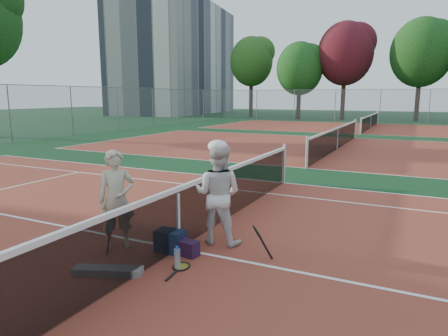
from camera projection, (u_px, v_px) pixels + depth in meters
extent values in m
plane|color=#0D3218|center=(179.00, 249.00, 6.39)|extent=(130.00, 130.00, 0.00)
cube|color=maroon|center=(179.00, 249.00, 6.39)|extent=(23.77, 10.97, 0.01)
cube|color=maroon|center=(337.00, 149.00, 18.33)|extent=(23.77, 10.97, 0.01)
cube|color=maroon|center=(370.00, 128.00, 30.27)|extent=(23.77, 10.97, 0.01)
cube|color=beige|center=(177.00, 59.00, 56.05)|extent=(12.96, 23.18, 15.00)
imported|color=#BEB393|center=(117.00, 199.00, 6.35)|extent=(0.68, 0.68, 1.59)
imported|color=silver|center=(218.00, 194.00, 6.54)|extent=(0.88, 0.72, 1.66)
cube|color=black|center=(170.00, 241.00, 6.26)|extent=(0.45, 0.32, 0.34)
cube|color=black|center=(189.00, 249.00, 6.09)|extent=(0.32, 0.24, 0.24)
cube|color=#67625D|center=(108.00, 271.00, 5.47)|extent=(0.96, 0.56, 0.10)
cylinder|color=#A8C0D5|center=(177.00, 259.00, 5.63)|extent=(0.09, 0.09, 0.30)
cylinder|color=#382314|center=(251.00, 95.00, 45.70)|extent=(0.44, 0.44, 4.99)
ellipsoid|color=#224F16|center=(251.00, 62.00, 45.03)|extent=(4.81, 4.81, 5.54)
cylinder|color=#382314|center=(299.00, 99.00, 41.87)|extent=(0.44, 0.44, 4.16)
ellipsoid|color=#154C15|center=(300.00, 69.00, 41.31)|extent=(4.75, 4.75, 5.47)
cylinder|color=#382314|center=(343.00, 94.00, 40.91)|extent=(0.44, 0.44, 5.30)
ellipsoid|color=#490F18|center=(345.00, 54.00, 40.20)|extent=(5.55, 5.55, 6.38)
cylinder|color=#382314|center=(418.00, 94.00, 37.80)|extent=(0.44, 0.44, 5.12)
ellipsoid|color=#134313|center=(421.00, 52.00, 37.11)|extent=(5.57, 5.57, 6.41)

